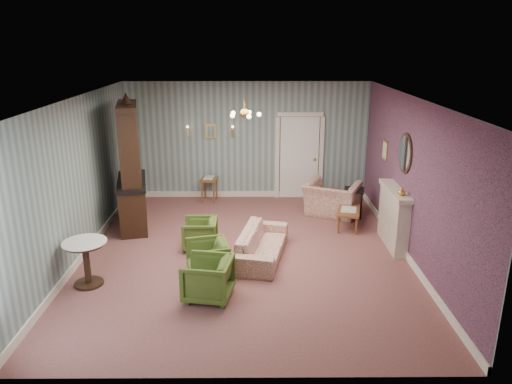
{
  "coord_description": "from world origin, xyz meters",
  "views": [
    {
      "loc": [
        0.14,
        -8.37,
        3.88
      ],
      "look_at": [
        0.2,
        0.4,
        1.1
      ],
      "focal_mm": 34.11,
      "sensor_mm": 36.0,
      "label": 1
    }
  ],
  "objects_px": {
    "olive_chair_b": "(208,257)",
    "coffee_table": "(348,219)",
    "olive_chair_c": "(200,232)",
    "dresser": "(130,163)",
    "sofa_chintz": "(262,239)",
    "pedestal_table": "(87,263)",
    "fireplace": "(394,217)",
    "olive_chair_a": "(208,277)",
    "wingback_chair": "(332,193)",
    "side_table_black": "(353,203)"
  },
  "relations": [
    {
      "from": "pedestal_table",
      "to": "olive_chair_b",
      "type": "bearing_deg",
      "value": 9.28
    },
    {
      "from": "dresser",
      "to": "olive_chair_b",
      "type": "bearing_deg",
      "value": -65.39
    },
    {
      "from": "olive_chair_a",
      "to": "dresser",
      "type": "bearing_deg",
      "value": -139.45
    },
    {
      "from": "olive_chair_c",
      "to": "sofa_chintz",
      "type": "bearing_deg",
      "value": 69.68
    },
    {
      "from": "olive_chair_b",
      "to": "dresser",
      "type": "relative_size",
      "value": 0.25
    },
    {
      "from": "coffee_table",
      "to": "olive_chair_b",
      "type": "bearing_deg",
      "value": -142.26
    },
    {
      "from": "side_table_black",
      "to": "coffee_table",
      "type": "bearing_deg",
      "value": -109.29
    },
    {
      "from": "olive_chair_b",
      "to": "coffee_table",
      "type": "xyz_separation_m",
      "value": [
        2.81,
        2.17,
        -0.13
      ]
    },
    {
      "from": "fireplace",
      "to": "side_table_black",
      "type": "distance_m",
      "value": 1.69
    },
    {
      "from": "olive_chair_b",
      "to": "coffee_table",
      "type": "height_order",
      "value": "olive_chair_b"
    },
    {
      "from": "olive_chair_c",
      "to": "wingback_chair",
      "type": "height_order",
      "value": "wingback_chair"
    },
    {
      "from": "side_table_black",
      "to": "pedestal_table",
      "type": "xyz_separation_m",
      "value": [
        -4.99,
        -3.18,
        0.06
      ]
    },
    {
      "from": "coffee_table",
      "to": "pedestal_table",
      "type": "distance_m",
      "value": 5.36
    },
    {
      "from": "olive_chair_c",
      "to": "dresser",
      "type": "height_order",
      "value": "dresser"
    },
    {
      "from": "sofa_chintz",
      "to": "dresser",
      "type": "xyz_separation_m",
      "value": [
        -2.74,
        1.65,
        1.04
      ]
    },
    {
      "from": "sofa_chintz",
      "to": "olive_chair_b",
      "type": "bearing_deg",
      "value": 138.99
    },
    {
      "from": "side_table_black",
      "to": "fireplace",
      "type": "bearing_deg",
      "value": -74.66
    },
    {
      "from": "olive_chair_a",
      "to": "sofa_chintz",
      "type": "bearing_deg",
      "value": 159.13
    },
    {
      "from": "fireplace",
      "to": "olive_chair_b",
      "type": "bearing_deg",
      "value": -160.26
    },
    {
      "from": "fireplace",
      "to": "coffee_table",
      "type": "distance_m",
      "value": 1.2
    },
    {
      "from": "olive_chair_c",
      "to": "fireplace",
      "type": "height_order",
      "value": "fireplace"
    },
    {
      "from": "olive_chair_c",
      "to": "sofa_chintz",
      "type": "relative_size",
      "value": 0.35
    },
    {
      "from": "olive_chair_c",
      "to": "pedestal_table",
      "type": "relative_size",
      "value": 0.84
    },
    {
      "from": "olive_chair_b",
      "to": "coffee_table",
      "type": "distance_m",
      "value": 3.55
    },
    {
      "from": "dresser",
      "to": "coffee_table",
      "type": "xyz_separation_m",
      "value": [
        4.61,
        -0.2,
        -1.19
      ]
    },
    {
      "from": "olive_chair_a",
      "to": "olive_chair_b",
      "type": "relative_size",
      "value": 1.07
    },
    {
      "from": "sofa_chintz",
      "to": "coffee_table",
      "type": "bearing_deg",
      "value": -40.41
    },
    {
      "from": "olive_chair_b",
      "to": "pedestal_table",
      "type": "bearing_deg",
      "value": -95.07
    },
    {
      "from": "dresser",
      "to": "side_table_black",
      "type": "xyz_separation_m",
      "value": [
        4.85,
        0.5,
        -1.07
      ]
    },
    {
      "from": "pedestal_table",
      "to": "dresser",
      "type": "bearing_deg",
      "value": 87.08
    },
    {
      "from": "wingback_chair",
      "to": "dresser",
      "type": "distance_m",
      "value": 4.52
    },
    {
      "from": "fireplace",
      "to": "pedestal_table",
      "type": "distance_m",
      "value": 5.65
    },
    {
      "from": "olive_chair_b",
      "to": "dresser",
      "type": "bearing_deg",
      "value": -157.07
    },
    {
      "from": "sofa_chintz",
      "to": "coffee_table",
      "type": "xyz_separation_m",
      "value": [
        1.87,
        1.46,
        -0.15
      ]
    },
    {
      "from": "pedestal_table",
      "to": "olive_chair_c",
      "type": "bearing_deg",
      "value": 40.83
    },
    {
      "from": "sofa_chintz",
      "to": "wingback_chair",
      "type": "xyz_separation_m",
      "value": [
        1.65,
        2.3,
        0.15
      ]
    },
    {
      "from": "olive_chair_b",
      "to": "olive_chair_c",
      "type": "height_order",
      "value": "olive_chair_b"
    },
    {
      "from": "olive_chair_b",
      "to": "wingback_chair",
      "type": "distance_m",
      "value": 3.97
    },
    {
      "from": "fireplace",
      "to": "coffee_table",
      "type": "bearing_deg",
      "value": 126.73
    },
    {
      "from": "olive_chair_b",
      "to": "fireplace",
      "type": "height_order",
      "value": "fireplace"
    },
    {
      "from": "olive_chair_a",
      "to": "side_table_black",
      "type": "relative_size",
      "value": 1.12
    },
    {
      "from": "wingback_chair",
      "to": "coffee_table",
      "type": "bearing_deg",
      "value": 129.85
    },
    {
      "from": "side_table_black",
      "to": "pedestal_table",
      "type": "height_order",
      "value": "pedestal_table"
    },
    {
      "from": "olive_chair_b",
      "to": "sofa_chintz",
      "type": "bearing_deg",
      "value": 113.0
    },
    {
      "from": "dresser",
      "to": "side_table_black",
      "type": "bearing_deg",
      "value": -6.79
    },
    {
      "from": "wingback_chair",
      "to": "olive_chair_b",
      "type": "bearing_deg",
      "value": 74.53
    },
    {
      "from": "olive_chair_b",
      "to": "coffee_table",
      "type": "relative_size",
      "value": 0.84
    },
    {
      "from": "coffee_table",
      "to": "side_table_black",
      "type": "relative_size",
      "value": 1.25
    },
    {
      "from": "olive_chair_a",
      "to": "coffee_table",
      "type": "xyz_separation_m",
      "value": [
        2.73,
        2.93,
        -0.16
      ]
    },
    {
      "from": "olive_chair_b",
      "to": "pedestal_table",
      "type": "xyz_separation_m",
      "value": [
        -1.94,
        -0.32,
        0.04
      ]
    }
  ]
}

